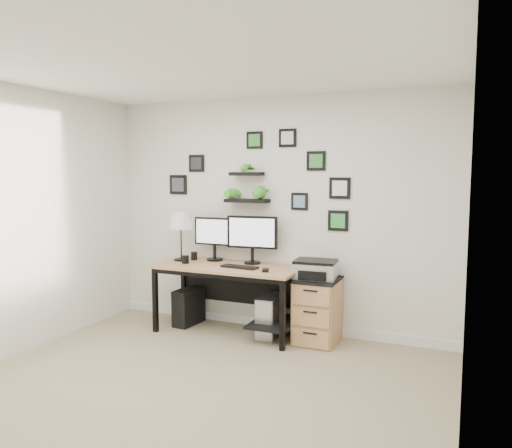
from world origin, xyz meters
The scene contains 14 objects.
room centered at (0.00, 1.98, 0.05)m, with size 4.00×4.00×4.00m.
desk centered at (-0.37, 1.67, 0.63)m, with size 1.60×0.70×0.75m.
monitor_left centered at (-0.69, 1.85, 1.04)m, with size 0.49×0.20×0.50m.
monitor_right centered at (-0.20, 1.83, 1.07)m, with size 0.58×0.20×0.54m.
keyboard centered at (-0.23, 1.57, 0.76)m, with size 0.41×0.13×0.02m, color black.
mouse centered at (0.10, 1.49, 0.76)m, with size 0.06×0.10×0.03m, color black.
table_lamp centered at (-1.05, 1.71, 1.20)m, with size 0.27×0.27×0.56m.
mug centered at (-0.91, 1.56, 0.80)m, with size 0.08×0.08×0.09m, color black.
pen_cup centered at (-0.92, 1.79, 0.80)m, with size 0.07×0.07×0.10m, color black.
pc_tower_black centered at (-0.96, 1.72, 0.21)m, with size 0.19×0.42×0.42m, color black.
pc_tower_grey centered at (0.07, 1.70, 0.22)m, with size 0.22×0.46×0.44m.
file_cabinet centered at (0.59, 1.72, 0.34)m, with size 0.43×0.53×0.67m.
printer centered at (0.56, 1.73, 0.77)m, with size 0.45×0.37×0.19m.
wall_decor centered at (-0.22, 1.93, 1.66)m, with size 2.21×0.18×1.09m.
Camera 1 is at (2.00, -3.19, 1.77)m, focal length 35.00 mm.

